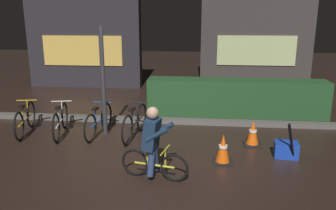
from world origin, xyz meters
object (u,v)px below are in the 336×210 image
at_px(parked_bike_center_left, 99,121).
at_px(parked_bike_left_mid, 60,121).
at_px(parked_bike_center_right, 135,123).
at_px(traffic_cone_far, 253,133).
at_px(parked_bike_leftmost, 25,119).
at_px(traffic_cone_near, 223,149).
at_px(cyclist, 153,143).
at_px(closed_umbrella, 291,142).
at_px(blue_crate, 286,150).
at_px(street_post, 103,82).

bearing_deg(parked_bike_center_left, parked_bike_left_mid, 100.75).
distance_m(parked_bike_center_right, traffic_cone_far, 2.57).
relative_size(parked_bike_leftmost, parked_bike_center_left, 1.00).
xyz_separation_m(parked_bike_leftmost, traffic_cone_near, (4.48, -1.20, -0.07)).
bearing_deg(cyclist, closed_umbrella, 31.59).
relative_size(parked_bike_center_right, closed_umbrella, 1.92).
bearing_deg(cyclist, traffic_cone_far, 54.22).
bearing_deg(blue_crate, parked_bike_left_mid, 171.03).
height_order(parked_bike_center_left, traffic_cone_near, parked_bike_center_left).
relative_size(parked_bike_leftmost, parked_bike_left_mid, 0.99).
bearing_deg(cyclist, parked_bike_center_right, 121.90).
relative_size(traffic_cone_far, cyclist, 0.44).
xyz_separation_m(street_post, traffic_cone_near, (2.61, -1.30, -0.96)).
bearing_deg(traffic_cone_near, closed_umbrella, 6.83).
xyz_separation_m(traffic_cone_near, cyclist, (-1.20, -0.73, 0.36)).
relative_size(parked_bike_leftmost, traffic_cone_far, 2.88).
distance_m(street_post, traffic_cone_near, 3.07).
distance_m(traffic_cone_near, closed_umbrella, 1.27).
bearing_deg(traffic_cone_far, cyclist, -137.69).
relative_size(parked_bike_leftmost, blue_crate, 3.56).
distance_m(parked_bike_center_left, closed_umbrella, 4.14).
relative_size(traffic_cone_far, blue_crate, 1.24).
height_order(parked_bike_left_mid, closed_umbrella, closed_umbrella).
bearing_deg(parked_bike_leftmost, cyclist, -132.78).
relative_size(parked_bike_left_mid, traffic_cone_far, 2.91).
height_order(parked_bike_center_left, traffic_cone_far, parked_bike_center_left).
distance_m(parked_bike_center_right, cyclist, 2.05).
height_order(parked_bike_center_right, cyclist, cyclist).
xyz_separation_m(street_post, blue_crate, (3.85, -0.90, -1.08)).
height_order(parked_bike_left_mid, parked_bike_center_right, parked_bike_center_right).
bearing_deg(parked_bike_center_left, parked_bike_center_right, -88.39).
distance_m(parked_bike_leftmost, parked_bike_center_left, 1.74).
distance_m(parked_bike_left_mid, cyclist, 3.08).
xyz_separation_m(parked_bike_center_left, cyclist, (1.55, -1.97, 0.30)).
relative_size(parked_bike_left_mid, parked_bike_center_right, 0.97).
relative_size(parked_bike_center_left, closed_umbrella, 1.84).
distance_m(street_post, closed_umbrella, 4.12).
bearing_deg(closed_umbrella, traffic_cone_far, -106.62).
distance_m(street_post, blue_crate, 4.10).
bearing_deg(street_post, parked_bike_center_left, -156.64).
relative_size(traffic_cone_near, closed_umbrella, 0.66).
bearing_deg(traffic_cone_far, parked_bike_left_mid, 177.47).
distance_m(street_post, traffic_cone_far, 3.44).
distance_m(parked_bike_left_mid, parked_bike_center_left, 0.88).
height_order(parked_bike_center_right, traffic_cone_far, parked_bike_center_right).
distance_m(parked_bike_center_left, traffic_cone_far, 3.43).
xyz_separation_m(parked_bike_center_right, traffic_cone_near, (1.89, -1.18, -0.07)).
xyz_separation_m(traffic_cone_far, cyclist, (-1.87, -1.70, 0.37)).
bearing_deg(parked_bike_center_right, parked_bike_leftmost, 97.45).
xyz_separation_m(parked_bike_leftmost, parked_bike_left_mid, (0.86, -0.03, 0.00)).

